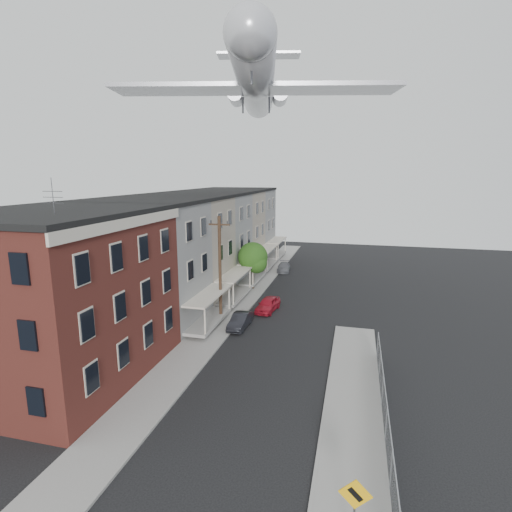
{
  "coord_description": "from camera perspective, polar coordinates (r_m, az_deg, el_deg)",
  "views": [
    {
      "loc": [
        5.2,
        -12.47,
        12.32
      ],
      "look_at": [
        -0.09,
        8.45,
        7.88
      ],
      "focal_mm": 28.0,
      "sensor_mm": 36.0,
      "label": 1
    }
  ],
  "objects": [
    {
      "name": "car_mid",
      "position": [
        32.94,
        -2.28,
        -9.23
      ],
      "size": [
        1.33,
        3.61,
        1.18
      ],
      "primitive_type": "imported",
      "rotation": [
        0.0,
        0.0,
        -0.02
      ],
      "color": "black",
      "rests_on": "ground"
    },
    {
      "name": "car_near",
      "position": [
        36.72,
        1.7,
        -6.92
      ],
      "size": [
        1.97,
        3.89,
        1.27
      ],
      "primitive_type": "imported",
      "rotation": [
        0.0,
        0.0,
        -0.13
      ],
      "color": "#AB1626",
      "rests_on": "ground"
    },
    {
      "name": "sidewalk_left",
      "position": [
        39.94,
        -2.05,
        -6.25
      ],
      "size": [
        3.0,
        62.0,
        0.12
      ],
      "primitive_type": "cube",
      "color": "gray",
      "rests_on": "ground"
    },
    {
      "name": "car_far",
      "position": [
        51.45,
        3.99,
        -1.61
      ],
      "size": [
        1.92,
        3.94,
        1.1
      ],
      "primitive_type": "imported",
      "rotation": [
        0.0,
        0.0,
        0.1
      ],
      "color": "slate",
      "rests_on": "ground"
    },
    {
      "name": "warning_sign",
      "position": [
        15.5,
        13.93,
        -31.11
      ],
      "size": [
        1.1,
        0.11,
        2.8
      ],
      "color": "#515156",
      "rests_on": "ground"
    },
    {
      "name": "row_house_d",
      "position": [
        53.32,
        -4.71,
        3.85
      ],
      "size": [
        11.98,
        7.0,
        10.3
      ],
      "color": "#716959",
      "rests_on": "ground"
    },
    {
      "name": "chainlink_fence",
      "position": [
        20.9,
        18.11,
        -21.82
      ],
      "size": [
        0.06,
        18.06,
        1.9
      ],
      "color": "gray",
      "rests_on": "ground"
    },
    {
      "name": "row_house_c",
      "position": [
        46.83,
        -7.48,
        2.7
      ],
      "size": [
        11.98,
        7.0,
        10.3
      ],
      "color": "slate",
      "rests_on": "ground"
    },
    {
      "name": "row_house_a",
      "position": [
        34.43,
        -16.06,
        -0.88
      ],
      "size": [
        11.98,
        7.0,
        10.3
      ],
      "color": "slate",
      "rests_on": "ground"
    },
    {
      "name": "corner_building",
      "position": [
        26.95,
        -26.29,
        -5.01
      ],
      "size": [
        10.31,
        12.3,
        12.15
      ],
      "color": "#3D1713",
      "rests_on": "ground"
    },
    {
      "name": "row_house_e",
      "position": [
        59.93,
        -2.54,
        4.73
      ],
      "size": [
        11.98,
        7.0,
        10.3
      ],
      "color": "slate",
      "rests_on": "ground"
    },
    {
      "name": "sidewalk_right",
      "position": [
        22.17,
        13.6,
        -22.3
      ],
      "size": [
        3.0,
        26.0,
        0.12
      ],
      "primitive_type": "cube",
      "color": "gray",
      "rests_on": "ground"
    },
    {
      "name": "ground",
      "position": [
        18.29,
        -7.25,
        -30.83
      ],
      "size": [
        120.0,
        120.0,
        0.0
      ],
      "primitive_type": "plane",
      "color": "black",
      "rests_on": "ground"
    },
    {
      "name": "utility_pole",
      "position": [
        33.22,
        -5.17,
        -1.72
      ],
      "size": [
        1.8,
        0.26,
        9.0
      ],
      "color": "black",
      "rests_on": "ground"
    },
    {
      "name": "street_tree",
      "position": [
        42.66,
        -0.32,
        -0.37
      ],
      "size": [
        3.22,
        3.2,
        5.2
      ],
      "color": "black",
      "rests_on": "ground"
    },
    {
      "name": "row_house_b",
      "position": [
        40.5,
        -11.12,
        1.19
      ],
      "size": [
        11.98,
        7.0,
        10.3
      ],
      "color": "#716959",
      "rests_on": "ground"
    },
    {
      "name": "curb_left",
      "position": [
        39.57,
        -0.02,
        -6.4
      ],
      "size": [
        0.15,
        62.0,
        0.14
      ],
      "primitive_type": "cube",
      "color": "gray",
      "rests_on": "ground"
    },
    {
      "name": "curb_right",
      "position": [
        22.2,
        9.56,
        -22.05
      ],
      "size": [
        0.15,
        26.0,
        0.14
      ],
      "primitive_type": "cube",
      "color": "gray",
      "rests_on": "ground"
    },
    {
      "name": "airplane",
      "position": [
        43.9,
        -0.01,
        23.68
      ],
      "size": [
        27.57,
        31.51,
        9.06
      ],
      "color": "#BABABE",
      "rests_on": "ground"
    }
  ]
}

